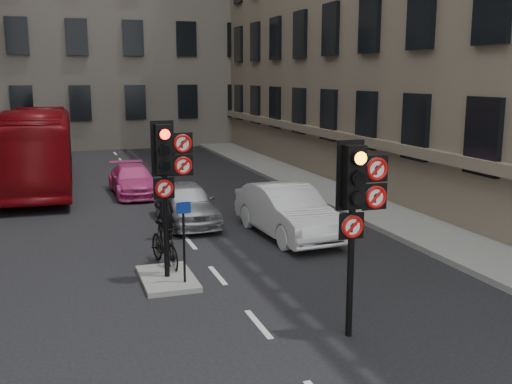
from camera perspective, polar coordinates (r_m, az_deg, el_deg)
ground at (r=10.03m, az=4.10°, el=-16.77°), size 120.00×120.00×0.00m
pavement_right at (r=23.27m, az=9.04°, el=-0.50°), size 3.00×50.00×0.16m
centre_island at (r=14.13m, az=-8.44°, el=-8.15°), size 1.20×2.00×0.12m
building_far at (r=46.60m, az=-14.98°, el=17.22°), size 30.00×14.00×20.00m
signal_near at (r=10.62m, az=9.62°, el=-0.47°), size 0.91×0.40×3.58m
signal_far at (r=13.51m, az=-8.39°, el=2.52°), size 0.91×0.40×3.58m
car_silver at (r=19.25m, az=-6.64°, el=-1.05°), size 1.67×3.97×1.34m
car_white at (r=17.65m, az=2.97°, el=-1.81°), size 1.91×4.70×1.52m
car_pink at (r=24.34m, az=-11.64°, el=1.13°), size 1.72×4.07×1.17m
bus_red at (r=27.03m, az=-20.19°, el=3.88°), size 3.11×11.79×3.26m
motorcycle at (r=15.00m, az=-8.72°, el=-4.99°), size 0.83×1.95×1.14m
motorcyclist at (r=17.46m, az=-8.72°, el=-1.98°), size 0.59×0.40×1.57m
info_sign at (r=13.30m, az=-6.89°, el=-3.69°), size 0.32×0.11×1.85m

